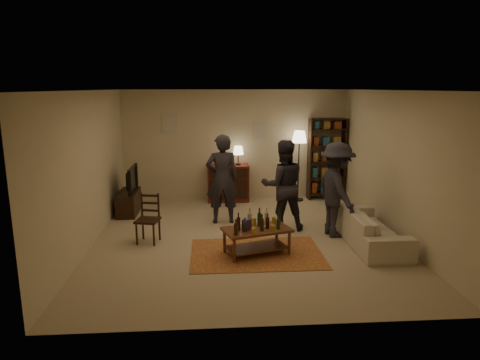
{
  "coord_description": "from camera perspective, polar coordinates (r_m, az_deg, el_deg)",
  "views": [
    {
      "loc": [
        -0.63,
        -7.51,
        2.75
      ],
      "look_at": [
        -0.09,
        0.1,
        1.09
      ],
      "focal_mm": 32.0,
      "sensor_mm": 36.0,
      "label": 1
    }
  ],
  "objects": [
    {
      "name": "tv_stand",
      "position": [
        9.77,
        -14.62,
        -2.15
      ],
      "size": [
        0.4,
        1.0,
        1.06
      ],
      "color": "black",
      "rests_on": "ground"
    },
    {
      "name": "floor",
      "position": [
        8.02,
        0.73,
        -7.79
      ],
      "size": [
        6.0,
        6.0,
        0.0
      ],
      "primitive_type": "plane",
      "color": "#C6B793",
      "rests_on": "ground"
    },
    {
      "name": "rug",
      "position": [
        7.32,
        2.22,
        -9.76
      ],
      "size": [
        2.2,
        1.5,
        0.01
      ],
      "primitive_type": "cube",
      "color": "maroon",
      "rests_on": "ground"
    },
    {
      "name": "person_left",
      "position": [
        8.71,
        -2.38,
        0.13
      ],
      "size": [
        0.69,
        0.47,
        1.84
      ],
      "primitive_type": "imported",
      "rotation": [
        0.0,
        0.0,
        3.18
      ],
      "color": "#25242C",
      "rests_on": "ground"
    },
    {
      "name": "bookshelf",
      "position": [
        10.82,
        11.44,
        2.89
      ],
      "size": [
        0.9,
        0.34,
        2.02
      ],
      "color": "black",
      "rests_on": "ground"
    },
    {
      "name": "dining_chair",
      "position": [
        7.9,
        -12.09,
        -4.8
      ],
      "size": [
        0.46,
        0.46,
        0.9
      ],
      "rotation": [
        0.0,
        0.0,
        -0.21
      ],
      "color": "black",
      "rests_on": "ground"
    },
    {
      "name": "floor_lamp",
      "position": [
        10.47,
        7.91,
        5.09
      ],
      "size": [
        0.36,
        0.36,
        1.72
      ],
      "color": "black",
      "rests_on": "ground"
    },
    {
      "name": "dresser",
      "position": [
        10.48,
        -1.55,
        -0.28
      ],
      "size": [
        1.0,
        0.5,
        1.36
      ],
      "color": "maroon",
      "rests_on": "ground"
    },
    {
      "name": "sofa",
      "position": [
        8.04,
        16.9,
        -6.01
      ],
      "size": [
        0.81,
        2.08,
        0.61
      ],
      "primitive_type": "imported",
      "rotation": [
        0.0,
        0.0,
        1.57
      ],
      "color": "beige",
      "rests_on": "ground"
    },
    {
      "name": "room_shell",
      "position": [
        10.53,
        -4.16,
        7.13
      ],
      "size": [
        6.0,
        6.0,
        6.0
      ],
      "color": "beige",
      "rests_on": "ground"
    },
    {
      "name": "person_by_sofa",
      "position": [
        8.13,
        12.74,
        -1.27
      ],
      "size": [
        0.84,
        1.25,
        1.78
      ],
      "primitive_type": "imported",
      "rotation": [
        0.0,
        0.0,
        1.74
      ],
      "color": "#282830",
      "rests_on": "ground"
    },
    {
      "name": "coffee_table",
      "position": [
        7.18,
        2.22,
        -6.85
      ],
      "size": [
        1.22,
        0.89,
        0.79
      ],
      "rotation": [
        0.0,
        0.0,
        0.3
      ],
      "color": "brown",
      "rests_on": "ground"
    },
    {
      "name": "person_right",
      "position": [
        8.34,
        5.75,
        -0.71
      ],
      "size": [
        0.89,
        0.71,
        1.77
      ],
      "primitive_type": "imported",
      "rotation": [
        0.0,
        0.0,
        3.19
      ],
      "color": "#26252D",
      "rests_on": "ground"
    }
  ]
}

